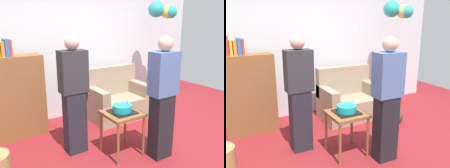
% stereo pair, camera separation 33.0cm
% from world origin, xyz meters
% --- Properties ---
extents(ground_plane, '(8.00, 8.00, 0.00)m').
position_xyz_m(ground_plane, '(0.00, 0.00, 0.00)').
color(ground_plane, maroon).
extents(wall_back, '(6.00, 0.10, 2.70)m').
position_xyz_m(wall_back, '(0.00, 2.05, 1.35)').
color(wall_back, silver).
rests_on(wall_back, ground_plane).
extents(couch, '(1.10, 0.70, 0.96)m').
position_xyz_m(couch, '(0.62, 1.42, 0.34)').
color(couch, gray).
rests_on(couch, ground_plane).
extents(bookshelf, '(0.80, 0.36, 1.60)m').
position_xyz_m(bookshelf, '(-1.13, 1.61, 0.68)').
color(bookshelf, brown).
rests_on(bookshelf, ground_plane).
extents(side_table, '(0.48, 0.48, 0.61)m').
position_xyz_m(side_table, '(-0.07, 0.28, 0.52)').
color(side_table, brown).
rests_on(side_table, ground_plane).
extents(birthday_cake, '(0.32, 0.32, 0.17)m').
position_xyz_m(birthday_cake, '(-0.07, 0.28, 0.66)').
color(birthday_cake, black).
rests_on(birthday_cake, side_table).
extents(person_blowing_candles, '(0.36, 0.22, 1.63)m').
position_xyz_m(person_blowing_candles, '(-0.58, 0.68, 0.83)').
color(person_blowing_candles, '#23232D').
rests_on(person_blowing_candles, ground_plane).
extents(person_holding_cake, '(0.36, 0.22, 1.63)m').
position_xyz_m(person_holding_cake, '(0.32, -0.07, 0.83)').
color(person_holding_cake, black).
rests_on(person_holding_cake, ground_plane).
extents(handbag, '(0.28, 0.14, 0.20)m').
position_xyz_m(handbag, '(1.24, 0.74, 0.10)').
color(handbag, '#473328').
rests_on(handbag, ground_plane).
extents(balloon_bunch, '(0.50, 0.45, 2.18)m').
position_xyz_m(balloon_bunch, '(1.64, 1.33, 2.00)').
color(balloon_bunch, silver).
rests_on(balloon_bunch, ground_plane).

